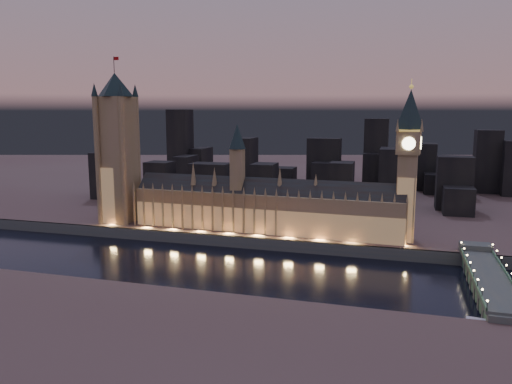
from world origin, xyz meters
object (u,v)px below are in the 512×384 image
(westminster_bridge, at_px, (487,280))
(river_boat, at_px, (497,330))
(palace_of_westminster, at_px, (262,206))
(elizabeth_tower, at_px, (408,153))
(victoria_tower, at_px, (117,141))

(westminster_bridge, height_order, river_boat, westminster_bridge)
(palace_of_westminster, bearing_deg, elizabeth_tower, 0.10)
(palace_of_westminster, height_order, westminster_bridge, palace_of_westminster)
(river_boat, bearing_deg, victoria_tower, 154.98)
(victoria_tower, distance_m, westminster_bridge, 276.74)
(palace_of_westminster, relative_size, elizabeth_tower, 1.87)
(elizabeth_tower, relative_size, westminster_bridge, 0.95)
(palace_of_westminster, relative_size, river_boat, 4.13)
(westminster_bridge, relative_size, river_boat, 2.31)
(palace_of_westminster, xyz_separation_m, elizabeth_tower, (100.16, 0.17, 41.73))
(palace_of_westminster, relative_size, victoria_tower, 1.58)
(westminster_bridge, bearing_deg, victoria_tower, 165.92)
(westminster_bridge, distance_m, river_boat, 54.87)
(elizabeth_tower, bearing_deg, river_boat, -72.02)
(victoria_tower, xyz_separation_m, river_boat, (256.91, -119.93, -70.18))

